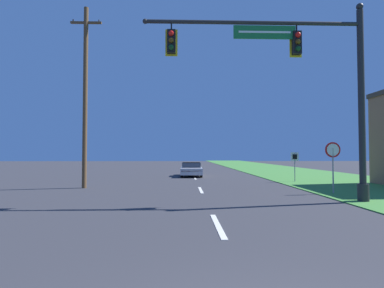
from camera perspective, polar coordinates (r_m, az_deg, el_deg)
The scene contains 7 objects.
grass_verge_right at distance 34.25m, azimuth 17.92°, elevation -5.06°, with size 10.00×110.00×0.04m.
road_center_line at distance 24.32m, azimuth 0.56°, elevation -6.52°, with size 0.16×34.80×0.01m.
signal_mast at distance 13.45m, azimuth 21.36°, elevation 11.39°, with size 9.23×0.47×8.20m.
car_ahead at distance 26.55m, azimuth -0.13°, elevation -4.84°, with size 1.92×4.52×1.19m.
stop_sign at distance 16.32m, azimuth 25.25°, elevation -2.06°, with size 0.76×0.07×2.50m.
route_sign_post at distance 22.15m, azimuth 18.98°, elevation -2.92°, with size 0.55×0.06×2.03m.
utility_pole_near at distance 18.69m, azimuth -19.67°, elevation 8.94°, with size 1.80×0.26×10.56m.
Camera 1 is at (-0.94, -2.22, 1.96)m, focal length 28.00 mm.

